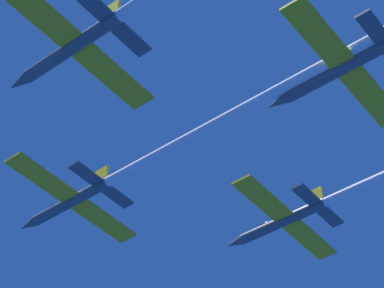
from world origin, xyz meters
name	(u,v)px	position (x,y,z in m)	size (l,w,h in m)	color
jet_lead	(182,142)	(-0.34, -15.33, 0.55)	(17.10, 53.04, 2.83)	#4C5660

